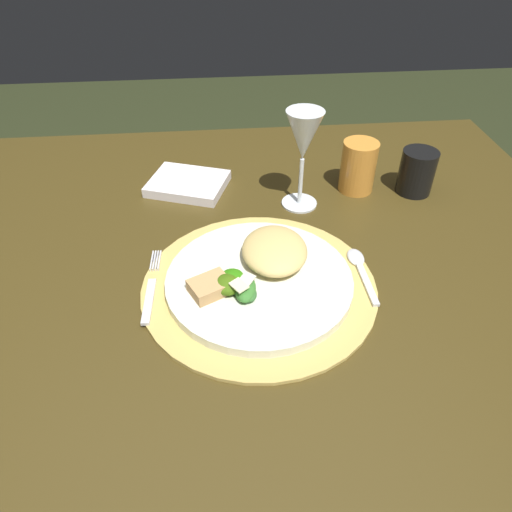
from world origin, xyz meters
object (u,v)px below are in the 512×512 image
object	(u,v)px
dinner_plate	(259,281)
napkin	(188,184)
fork	(151,289)
spoon	(359,266)
dining_table	(237,318)
wine_glass	(304,140)
amber_tumbler	(358,167)
dark_tumbler	(417,172)

from	to	relation	value
dinner_plate	napkin	world-z (taller)	dinner_plate
fork	spoon	world-z (taller)	spoon
dining_table	napkin	size ratio (longest dim) A/B	8.66
dining_table	fork	size ratio (longest dim) A/B	7.86
dining_table	napkin	bearing A→B (deg)	111.77
wine_glass	amber_tumbler	distance (m)	0.15
dinner_plate	spoon	distance (m)	0.16
wine_glass	dinner_plate	bearing A→B (deg)	-113.97
napkin	dining_table	bearing A→B (deg)	-68.23
dinner_plate	amber_tumbler	size ratio (longest dim) A/B	2.82
spoon	wine_glass	xyz separation A→B (m)	(-0.06, 0.19, 0.12)
dining_table	spoon	bearing A→B (deg)	-21.39
spoon	dark_tumbler	world-z (taller)	dark_tumbler
wine_glass	dark_tumbler	bearing A→B (deg)	6.25
fork	dark_tumbler	xyz separation A→B (m)	(0.48, 0.24, 0.03)
fork	amber_tumbler	world-z (taller)	amber_tumbler
dinner_plate	spoon	bearing A→B (deg)	8.75
fork	wine_glass	bearing A→B (deg)	39.95
dining_table	fork	distance (m)	0.24
dining_table	dark_tumbler	size ratio (longest dim) A/B	14.67
amber_tumbler	wine_glass	bearing A→B (deg)	-159.88
amber_tumbler	fork	bearing A→B (deg)	-145.41
fork	dining_table	bearing A→B (deg)	37.00
fork	napkin	world-z (taller)	napkin
wine_glass	dining_table	bearing A→B (deg)	-137.36
wine_glass	dark_tumbler	world-z (taller)	wine_glass
amber_tumbler	napkin	bearing A→B (deg)	173.87
dinner_plate	fork	bearing A→B (deg)	178.84
fork	napkin	distance (m)	0.30
napkin	amber_tumbler	bearing A→B (deg)	-6.13
dinner_plate	napkin	bearing A→B (deg)	110.46
dining_table	amber_tumbler	bearing A→B (deg)	33.28
dinner_plate	wine_glass	bearing A→B (deg)	66.03
dining_table	dark_tumbler	bearing A→B (deg)	21.98
fork	napkin	bearing A→B (deg)	80.48
amber_tumbler	dark_tumbler	size ratio (longest dim) A/B	1.16
dining_table	spoon	distance (m)	0.27
napkin	wine_glass	size ratio (longest dim) A/B	0.79
dining_table	fork	bearing A→B (deg)	-143.00
wine_glass	spoon	bearing A→B (deg)	-72.16
dinner_plate	spoon	world-z (taller)	dinner_plate
dark_tumbler	spoon	bearing A→B (deg)	-126.97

